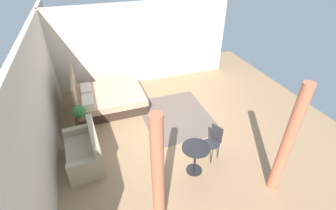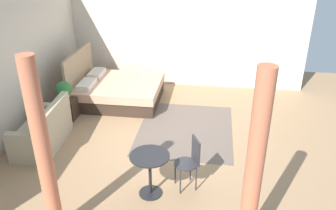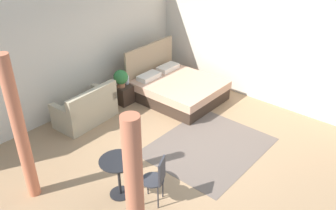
% 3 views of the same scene
% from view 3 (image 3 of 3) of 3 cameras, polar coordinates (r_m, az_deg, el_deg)
% --- Properties ---
extents(ground_plane, '(8.92, 9.29, 0.02)m').
position_cam_3_polar(ground_plane, '(7.30, 3.12, -7.28)').
color(ground_plane, '#9E7A56').
extents(wall_back, '(8.92, 0.12, 2.85)m').
position_cam_3_polar(wall_back, '(8.65, -13.47, 8.86)').
color(wall_back, beige).
rests_on(wall_back, ground).
extents(wall_right, '(0.12, 6.29, 2.85)m').
position_cam_3_polar(wall_right, '(8.91, 15.32, 9.22)').
color(wall_right, beige).
rests_on(wall_right, ground).
extents(area_rug, '(2.40, 1.98, 0.01)m').
position_cam_3_polar(area_rug, '(7.42, 6.59, -6.62)').
color(area_rug, '#66564C').
rests_on(area_rug, ground).
extents(bed, '(1.76, 2.05, 1.26)m').
position_cam_3_polar(bed, '(9.05, 1.40, 2.75)').
color(bed, '#38281E').
rests_on(bed, ground).
extents(couch, '(1.40, 0.84, 0.88)m').
position_cam_3_polar(couch, '(8.25, -13.01, -0.78)').
color(couch, tan).
rests_on(couch, ground).
extents(nightstand, '(0.47, 0.35, 0.47)m').
position_cam_3_polar(nightstand, '(8.93, -6.86, 1.75)').
color(nightstand, '#38281E').
rests_on(nightstand, ground).
extents(potted_plant, '(0.36, 0.36, 0.44)m').
position_cam_3_polar(potted_plant, '(8.67, -7.62, 4.38)').
color(potted_plant, '#935B3D').
rests_on(potted_plant, nightstand).
extents(vase, '(0.10, 0.10, 0.21)m').
position_cam_3_polar(vase, '(8.88, -6.63, 4.05)').
color(vase, silver).
rests_on(vase, nightstand).
extents(balcony_table, '(0.62, 0.62, 0.73)m').
position_cam_3_polar(balcony_table, '(6.02, -7.98, -10.49)').
color(balcony_table, black).
rests_on(balcony_table, ground).
extents(cafe_chair_near_window, '(0.51, 0.51, 0.89)m').
position_cam_3_polar(cafe_chair_near_window, '(5.81, -1.76, -11.53)').
color(cafe_chair_near_window, '#2D2D33').
rests_on(cafe_chair_near_window, ground).
extents(curtain_right, '(0.21, 0.21, 2.57)m').
position_cam_3_polar(curtain_right, '(5.98, -22.79, -3.91)').
color(curtain_right, '#D1704C').
rests_on(curtain_right, ground).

